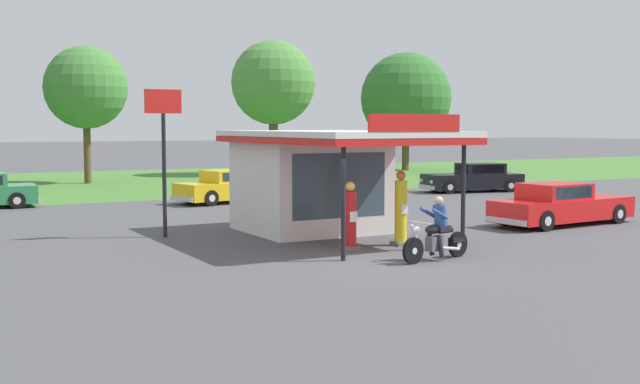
{
  "coord_description": "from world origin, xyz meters",
  "views": [
    {
      "loc": [
        -10.5,
        -16.17,
        3.31
      ],
      "look_at": [
        0.35,
        3.79,
        1.4
      ],
      "focal_mm": 44.48,
      "sensor_mm": 36.0,
      "label": 1
    }
  ],
  "objects_px": {
    "featured_classic_sedan": "(561,206)",
    "parked_car_back_row_centre_left": "(317,176)",
    "gas_pump_offside": "(401,211)",
    "motorcycle_with_rider": "(437,234)",
    "parked_car_back_row_left": "(474,179)",
    "gas_pump_nearside": "(350,219)",
    "parked_car_back_row_far_left": "(234,187)",
    "roadside_pole_sign": "(164,136)"
  },
  "relations": [
    {
      "from": "gas_pump_nearside",
      "to": "motorcycle_with_rider",
      "type": "xyz_separation_m",
      "value": [
        1.04,
        -2.45,
        -0.18
      ]
    },
    {
      "from": "motorcycle_with_rider",
      "to": "featured_classic_sedan",
      "type": "distance_m",
      "value": 8.68
    },
    {
      "from": "gas_pump_nearside",
      "to": "roadside_pole_sign",
      "type": "bearing_deg",
      "value": 127.84
    },
    {
      "from": "parked_car_back_row_left",
      "to": "roadside_pole_sign",
      "type": "relative_size",
      "value": 1.22
    },
    {
      "from": "gas_pump_nearside",
      "to": "parked_car_back_row_far_left",
      "type": "distance_m",
      "value": 13.96
    },
    {
      "from": "motorcycle_with_rider",
      "to": "parked_car_back_row_centre_left",
      "type": "bearing_deg",
      "value": 69.53
    },
    {
      "from": "gas_pump_offside",
      "to": "motorcycle_with_rider",
      "type": "xyz_separation_m",
      "value": [
        -0.59,
        -2.45,
        -0.3
      ]
    },
    {
      "from": "roadside_pole_sign",
      "to": "parked_car_back_row_centre_left",
      "type": "bearing_deg",
      "value": 47.12
    },
    {
      "from": "gas_pump_offside",
      "to": "featured_classic_sedan",
      "type": "height_order",
      "value": "gas_pump_offside"
    },
    {
      "from": "gas_pump_nearside",
      "to": "parked_car_back_row_far_left",
      "type": "bearing_deg",
      "value": 80.43
    },
    {
      "from": "parked_car_back_row_centre_left",
      "to": "parked_car_back_row_left",
      "type": "bearing_deg",
      "value": -37.27
    },
    {
      "from": "parked_car_back_row_centre_left",
      "to": "roadside_pole_sign",
      "type": "height_order",
      "value": "roadside_pole_sign"
    },
    {
      "from": "gas_pump_nearside",
      "to": "parked_car_back_row_far_left",
      "type": "height_order",
      "value": "gas_pump_nearside"
    },
    {
      "from": "gas_pump_offside",
      "to": "roadside_pole_sign",
      "type": "bearing_deg",
      "value": 138.41
    },
    {
      "from": "motorcycle_with_rider",
      "to": "parked_car_back_row_left",
      "type": "height_order",
      "value": "motorcycle_with_rider"
    },
    {
      "from": "parked_car_back_row_far_left",
      "to": "motorcycle_with_rider",
      "type": "bearing_deg",
      "value": -94.51
    },
    {
      "from": "motorcycle_with_rider",
      "to": "roadside_pole_sign",
      "type": "relative_size",
      "value": 0.51
    },
    {
      "from": "gas_pump_nearside",
      "to": "parked_car_back_row_centre_left",
      "type": "relative_size",
      "value": 0.36
    },
    {
      "from": "gas_pump_offside",
      "to": "motorcycle_with_rider",
      "type": "bearing_deg",
      "value": -103.51
    },
    {
      "from": "gas_pump_nearside",
      "to": "featured_classic_sedan",
      "type": "height_order",
      "value": "gas_pump_nearside"
    },
    {
      "from": "gas_pump_nearside",
      "to": "roadside_pole_sign",
      "type": "distance_m",
      "value": 6.29
    },
    {
      "from": "featured_classic_sedan",
      "to": "parked_car_back_row_centre_left",
      "type": "bearing_deg",
      "value": 91.0
    },
    {
      "from": "motorcycle_with_rider",
      "to": "parked_car_back_row_left",
      "type": "distance_m",
      "value": 20.8
    },
    {
      "from": "gas_pump_nearside",
      "to": "parked_car_back_row_left",
      "type": "bearing_deg",
      "value": 41.11
    },
    {
      "from": "gas_pump_nearside",
      "to": "motorcycle_with_rider",
      "type": "distance_m",
      "value": 2.67
    },
    {
      "from": "parked_car_back_row_far_left",
      "to": "roadside_pole_sign",
      "type": "xyz_separation_m",
      "value": [
        -5.94,
        -9.11,
        2.36
      ]
    },
    {
      "from": "motorcycle_with_rider",
      "to": "featured_classic_sedan",
      "type": "xyz_separation_m",
      "value": [
        7.86,
        3.67,
        -0.01
      ]
    },
    {
      "from": "parked_car_back_row_left",
      "to": "parked_car_back_row_far_left",
      "type": "relative_size",
      "value": 0.95
    },
    {
      "from": "motorcycle_with_rider",
      "to": "parked_car_back_row_centre_left",
      "type": "distance_m",
      "value": 21.65
    },
    {
      "from": "gas_pump_nearside",
      "to": "roadside_pole_sign",
      "type": "xyz_separation_m",
      "value": [
        -3.62,
        4.66,
        2.18
      ]
    },
    {
      "from": "parked_car_back_row_left",
      "to": "parked_car_back_row_centre_left",
      "type": "bearing_deg",
      "value": 142.73
    },
    {
      "from": "parked_car_back_row_centre_left",
      "to": "gas_pump_nearside",
      "type": "bearing_deg",
      "value": -115.78
    },
    {
      "from": "parked_car_back_row_far_left",
      "to": "roadside_pole_sign",
      "type": "height_order",
      "value": "roadside_pole_sign"
    },
    {
      "from": "gas_pump_nearside",
      "to": "parked_car_back_row_far_left",
      "type": "relative_size",
      "value": 0.33
    },
    {
      "from": "gas_pump_offside",
      "to": "parked_car_back_row_far_left",
      "type": "relative_size",
      "value": 0.37
    },
    {
      "from": "featured_classic_sedan",
      "to": "roadside_pole_sign",
      "type": "bearing_deg",
      "value": 164.63
    },
    {
      "from": "parked_car_back_row_far_left",
      "to": "featured_classic_sedan",
      "type": "bearing_deg",
      "value": -62.32
    },
    {
      "from": "parked_car_back_row_centre_left",
      "to": "featured_classic_sedan",
      "type": "bearing_deg",
      "value": -89.0
    },
    {
      "from": "featured_classic_sedan",
      "to": "gas_pump_offside",
      "type": "bearing_deg",
      "value": -170.5
    },
    {
      "from": "parked_car_back_row_centre_left",
      "to": "roadside_pole_sign",
      "type": "relative_size",
      "value": 1.16
    },
    {
      "from": "featured_classic_sedan",
      "to": "parked_car_back_row_centre_left",
      "type": "xyz_separation_m",
      "value": [
        -0.29,
        16.62,
        0.07
      ]
    },
    {
      "from": "motorcycle_with_rider",
      "to": "gas_pump_offside",
      "type": "bearing_deg",
      "value": 76.49
    }
  ]
}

